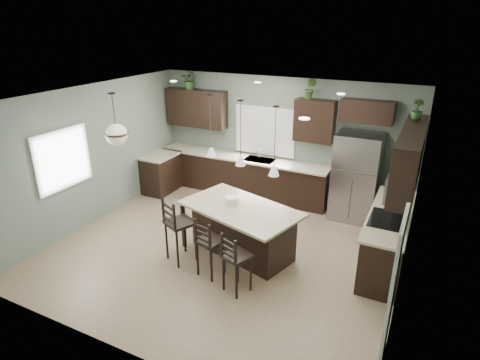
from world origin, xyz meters
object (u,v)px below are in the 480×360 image
at_px(kitchen_island, 240,231).
at_px(bar_stool_left, 180,229).
at_px(bar_stool_right, 237,262).
at_px(bar_stool_center, 211,247).
at_px(refrigerator, 356,177).
at_px(serving_dish, 232,201).
at_px(plant_back_left, 190,80).

distance_m(kitchen_island, bar_stool_left, 1.06).
bearing_deg(bar_stool_left, bar_stool_right, 9.65).
height_order(bar_stool_left, bar_stool_center, bar_stool_left).
bearing_deg(bar_stool_center, refrigerator, 75.03).
height_order(serving_dish, bar_stool_center, serving_dish).
bearing_deg(bar_stool_center, kitchen_island, 91.64).
height_order(kitchen_island, serving_dish, serving_dish).
height_order(serving_dish, bar_stool_left, bar_stool_left).
height_order(bar_stool_right, plant_back_left, plant_back_left).
distance_m(kitchen_island, serving_dish, 0.57).
distance_m(refrigerator, bar_stool_center, 3.57).
bearing_deg(kitchen_island, bar_stool_right, -50.40).
bearing_deg(kitchen_island, bar_stool_center, -85.11).
bearing_deg(serving_dish, plant_back_left, 133.87).
xyz_separation_m(refrigerator, bar_stool_left, (-2.35, -2.98, -0.32)).
relative_size(refrigerator, bar_stool_right, 1.81).
distance_m(bar_stool_left, plant_back_left, 4.18).
relative_size(kitchen_island, bar_stool_left, 1.70).
height_order(refrigerator, bar_stool_left, refrigerator).
distance_m(serving_dish, bar_stool_left, 1.02).
bearing_deg(plant_back_left, refrigerator, -3.00).
height_order(refrigerator, plant_back_left, plant_back_left).
bearing_deg(refrigerator, bar_stool_left, -128.16).
bearing_deg(plant_back_left, bar_stool_left, -61.08).
relative_size(bar_stool_center, plant_back_left, 2.35).
xyz_separation_m(bar_stool_center, bar_stool_right, (0.58, -0.19, -0.01)).
bearing_deg(refrigerator, bar_stool_right, -108.04).
height_order(refrigerator, bar_stool_center, refrigerator).
bearing_deg(kitchen_island, refrigerator, 73.60).
bearing_deg(bar_stool_left, bar_stool_center, 12.46).
xyz_separation_m(bar_stool_right, plant_back_left, (-3.03, 3.54, 2.11)).
bearing_deg(kitchen_island, bar_stool_left, -126.93).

